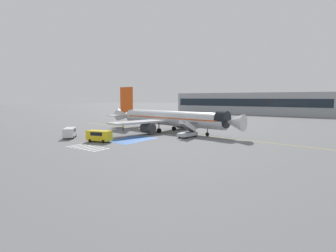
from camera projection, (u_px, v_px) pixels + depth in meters
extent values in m
plane|color=slate|center=(164.00, 132.00, 66.72)|extent=(600.00, 600.00, 0.00)
cube|color=gold|center=(171.00, 132.00, 65.90)|extent=(73.77, 7.53, 0.01)
cube|color=#2856A8|center=(132.00, 140.00, 54.06)|extent=(6.44, 10.17, 0.01)
cube|color=silver|center=(74.00, 145.00, 47.58)|extent=(0.44, 3.60, 0.01)
cube|color=silver|center=(79.00, 146.00, 46.90)|extent=(0.44, 3.60, 0.01)
cube|color=silver|center=(83.00, 147.00, 46.22)|extent=(0.44, 3.60, 0.01)
cube|color=silver|center=(87.00, 147.00, 45.54)|extent=(0.44, 3.60, 0.01)
cube|color=silver|center=(92.00, 148.00, 44.86)|extent=(0.44, 3.60, 0.01)
cube|color=silver|center=(96.00, 149.00, 44.18)|extent=(0.44, 3.60, 0.01)
cube|color=silver|center=(101.00, 150.00, 43.50)|extent=(0.44, 3.60, 0.01)
cylinder|color=silver|center=(171.00, 118.00, 65.53)|extent=(30.33, 6.65, 3.69)
cone|color=silver|center=(234.00, 122.00, 54.51)|extent=(4.40, 4.00, 3.62)
cone|color=silver|center=(125.00, 115.00, 77.02)|extent=(5.86, 4.08, 3.55)
cylinder|color=black|center=(223.00, 120.00, 56.25)|extent=(2.57, 3.93, 3.73)
cube|color=#DB4C14|center=(171.00, 118.00, 65.51)|extent=(27.94, 6.49, 0.24)
cube|color=silver|center=(181.00, 118.00, 73.52)|extent=(5.04, 15.26, 0.44)
cylinder|color=#38383D|center=(182.00, 124.00, 71.85)|extent=(3.33, 2.69, 2.39)
cube|color=silver|center=(140.00, 122.00, 61.54)|extent=(7.88, 15.72, 0.44)
cylinder|color=#38383D|center=(148.00, 128.00, 61.75)|extent=(3.33, 2.69, 2.39)
cube|color=#DB4C14|center=(126.00, 100.00, 75.99)|extent=(5.18, 0.87, 7.26)
cube|color=silver|center=(137.00, 114.00, 78.76)|extent=(3.89, 6.21, 0.24)
cube|color=silver|center=(118.00, 115.00, 73.45)|extent=(3.89, 6.21, 0.24)
cylinder|color=#38383D|center=(207.00, 128.00, 58.92)|extent=(0.20, 0.20, 2.71)
cylinder|color=black|center=(207.00, 134.00, 59.07)|extent=(0.86, 0.36, 0.84)
cylinder|color=#38383D|center=(174.00, 124.00, 68.95)|extent=(0.24, 0.24, 2.39)
cylinder|color=black|center=(174.00, 128.00, 69.08)|extent=(1.15, 0.71, 1.10)
cylinder|color=#38383D|center=(159.00, 126.00, 64.49)|extent=(0.24, 0.24, 2.39)
cylinder|color=black|center=(159.00, 131.00, 64.62)|extent=(1.15, 0.71, 1.10)
cube|color=#ADB2BA|center=(188.00, 134.00, 57.13)|extent=(2.66, 4.99, 0.70)
cylinder|color=black|center=(189.00, 135.00, 59.04)|extent=(0.29, 0.72, 0.70)
cylinder|color=black|center=(195.00, 135.00, 57.83)|extent=(0.29, 0.72, 0.70)
cylinder|color=black|center=(179.00, 136.00, 56.49)|extent=(0.29, 0.72, 0.70)
cylinder|color=black|center=(186.00, 137.00, 55.29)|extent=(0.29, 0.72, 0.70)
cube|color=#4C4C51|center=(188.00, 128.00, 56.98)|extent=(1.83, 4.27, 2.10)
cube|color=#4C4C51|center=(194.00, 123.00, 58.60)|extent=(1.75, 1.26, 0.12)
cube|color=silver|center=(185.00, 126.00, 57.43)|extent=(0.50, 4.48, 2.82)
cube|color=silver|center=(191.00, 126.00, 56.43)|extent=(0.50, 4.48, 2.82)
cube|color=#38383D|center=(190.00, 121.00, 86.61)|extent=(10.02, 4.11, 0.60)
cube|color=silver|center=(176.00, 119.00, 88.56)|extent=(2.53, 2.71, 1.60)
cube|color=black|center=(173.00, 118.00, 88.98)|extent=(0.38, 1.98, 0.70)
cylinder|color=#B7BCC4|center=(191.00, 117.00, 86.28)|extent=(6.99, 3.31, 2.21)
cylinder|color=gold|center=(191.00, 117.00, 86.28)|extent=(0.73, 2.28, 2.25)
cylinder|color=black|center=(176.00, 122.00, 87.39)|extent=(0.99, 0.44, 0.96)
cylinder|color=black|center=(179.00, 122.00, 89.53)|extent=(0.99, 0.44, 0.96)
cylinder|color=black|center=(190.00, 123.00, 85.34)|extent=(0.99, 0.44, 0.96)
cylinder|color=black|center=(192.00, 122.00, 87.48)|extent=(0.99, 0.44, 0.96)
cylinder|color=black|center=(198.00, 123.00, 84.21)|extent=(0.99, 0.44, 0.96)
cylinder|color=black|center=(200.00, 122.00, 86.35)|extent=(0.99, 0.44, 0.96)
cube|color=yellow|center=(99.00, 135.00, 51.15)|extent=(5.16, 3.27, 1.91)
cube|color=black|center=(99.00, 133.00, 51.11)|extent=(3.09, 2.71, 0.69)
cylinder|color=black|center=(109.00, 140.00, 51.66)|extent=(0.67, 0.37, 0.64)
cylinder|color=black|center=(103.00, 141.00, 49.90)|extent=(0.67, 0.37, 0.64)
cylinder|color=black|center=(96.00, 139.00, 52.62)|extent=(0.67, 0.37, 0.64)
cylinder|color=black|center=(90.00, 141.00, 50.85)|extent=(0.67, 0.37, 0.64)
cube|color=silver|center=(70.00, 132.00, 56.21)|extent=(4.73, 4.79, 1.85)
cube|color=black|center=(70.00, 130.00, 56.17)|extent=(3.29, 3.30, 0.66)
cylinder|color=black|center=(73.00, 137.00, 55.04)|extent=(0.59, 0.60, 0.64)
cylinder|color=black|center=(64.00, 138.00, 54.73)|extent=(0.59, 0.60, 0.64)
cylinder|color=black|center=(76.00, 135.00, 57.89)|extent=(0.59, 0.60, 0.64)
cylinder|color=black|center=(67.00, 136.00, 57.58)|extent=(0.59, 0.60, 0.64)
cylinder|color=black|center=(153.00, 131.00, 64.79)|extent=(0.14, 0.14, 0.83)
cylinder|color=black|center=(154.00, 131.00, 64.82)|extent=(0.14, 0.14, 0.83)
cube|color=orange|center=(153.00, 128.00, 64.72)|extent=(0.45, 0.46, 0.65)
cube|color=silver|center=(153.00, 128.00, 64.72)|extent=(0.46, 0.47, 0.06)
sphere|color=tan|center=(153.00, 126.00, 64.68)|extent=(0.22, 0.22, 0.22)
cylinder|color=#2D2D33|center=(123.00, 129.00, 67.88)|extent=(0.14, 0.14, 0.91)
cylinder|color=#2D2D33|center=(124.00, 129.00, 67.89)|extent=(0.14, 0.14, 0.91)
cube|color=yellow|center=(123.00, 126.00, 67.80)|extent=(0.47, 0.43, 0.72)
cube|color=silver|center=(123.00, 126.00, 67.80)|extent=(0.48, 0.44, 0.06)
sphere|color=tan|center=(123.00, 124.00, 67.75)|extent=(0.25, 0.25, 0.25)
cube|color=#9EA3A8|center=(248.00, 103.00, 138.88)|extent=(80.75, 12.00, 11.18)
cube|color=#19232D|center=(245.00, 103.00, 133.88)|extent=(77.52, 0.10, 3.91)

